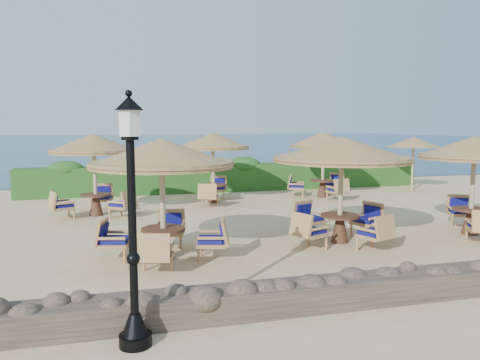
# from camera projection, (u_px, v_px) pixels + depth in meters

# --- Properties ---
(ground) EXTENTS (120.00, 120.00, 0.00)m
(ground) POSITION_uv_depth(u_px,v_px,m) (290.00, 223.00, 14.02)
(ground) COLOR #D6B687
(ground) RESTS_ON ground
(sea) EXTENTS (160.00, 160.00, 0.00)m
(sea) POSITION_uv_depth(u_px,v_px,m) (146.00, 142.00, 81.23)
(sea) COLOR #0B2249
(sea) RESTS_ON ground
(hedge) EXTENTS (18.00, 0.90, 1.20)m
(hedge) POSITION_uv_depth(u_px,v_px,m) (232.00, 177.00, 20.86)
(hedge) COLOR #1D4717
(hedge) RESTS_ON ground
(stone_wall) EXTENTS (15.00, 0.65, 0.44)m
(stone_wall) POSITION_uv_depth(u_px,v_px,m) (419.00, 284.00, 8.04)
(stone_wall) COLOR brown
(stone_wall) RESTS_ON ground
(lamp_post) EXTENTS (0.44, 0.44, 3.31)m
(lamp_post) POSITION_uv_depth(u_px,v_px,m) (133.00, 232.00, 6.09)
(lamp_post) COLOR black
(lamp_post) RESTS_ON ground
(extra_parasol) EXTENTS (2.30, 2.30, 2.41)m
(extra_parasol) POSITION_uv_depth(u_px,v_px,m) (414.00, 142.00, 20.73)
(extra_parasol) COLOR tan
(extra_parasol) RESTS_ON ground
(cafe_set_0) EXTENTS (3.13, 3.13, 2.65)m
(cafe_set_0) POSITION_uv_depth(u_px,v_px,m) (162.00, 174.00, 10.04)
(cafe_set_0) COLOR tan
(cafe_set_0) RESTS_ON ground
(cafe_set_1) EXTENTS (3.42, 3.42, 2.65)m
(cafe_set_1) POSITION_uv_depth(u_px,v_px,m) (341.00, 165.00, 11.55)
(cafe_set_1) COLOR tan
(cafe_set_1) RESTS_ON ground
(cafe_set_2) EXTENTS (2.86, 2.86, 2.65)m
(cafe_set_2) POSITION_uv_depth(u_px,v_px,m) (474.00, 160.00, 12.41)
(cafe_set_2) COLOR tan
(cafe_set_2) RESTS_ON ground
(cafe_set_3) EXTENTS (2.83, 2.84, 2.65)m
(cafe_set_3) POSITION_uv_depth(u_px,v_px,m) (94.00, 157.00, 15.03)
(cafe_set_3) COLOR tan
(cafe_set_3) RESTS_ON ground
(cafe_set_4) EXTENTS (2.75, 2.87, 2.65)m
(cafe_set_4) POSITION_uv_depth(u_px,v_px,m) (213.00, 150.00, 17.50)
(cafe_set_4) COLOR tan
(cafe_set_4) RESTS_ON ground
(cafe_set_5) EXTENTS (2.77, 2.78, 2.65)m
(cafe_set_5) POSITION_uv_depth(u_px,v_px,m) (323.00, 151.00, 18.88)
(cafe_set_5) COLOR tan
(cafe_set_5) RESTS_ON ground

